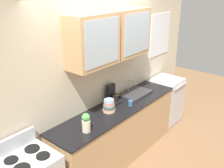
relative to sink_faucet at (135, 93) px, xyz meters
The scene contains 9 objects.
ground_plane 1.09m from the sink_faucet, behind, with size 10.00×10.00×0.00m, color brown.
back_wall_unit 0.86m from the sink_faucet, 157.75° to the left, with size 4.94×0.44×2.87m.
counter 0.74m from the sink_faucet, behind, with size 2.43×0.59×0.91m.
sink_faucet is the anchor object (origin of this frame).
bowl_stack 0.75m from the sink_faucet, behind, with size 0.19×0.19×0.19m.
vase 1.37m from the sink_faucet, behind, with size 0.11×0.11×0.26m.
cup_near_sink 0.44m from the sink_faucet, 154.88° to the right, with size 0.10×0.07×0.08m.
dishwasher 1.07m from the sink_faucet, ahead, with size 0.60×0.58×0.91m.
coffee_maker 0.50m from the sink_faucet, 168.14° to the left, with size 0.17×0.20×0.29m.
Camera 1 is at (-2.76, -2.16, 2.70)m, focal length 41.52 mm.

